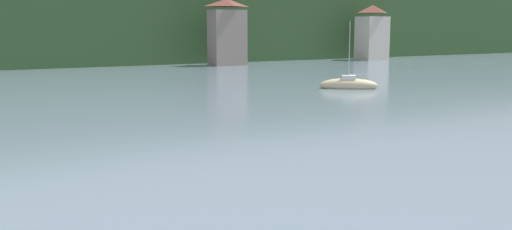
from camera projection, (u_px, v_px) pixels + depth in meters
The scene contains 3 objects.
shore_building_westcentral at pixel (227, 33), 90.71m from camera, with size 5.87×3.71×10.72m.
shore_building_central at pixel (372, 33), 106.20m from camera, with size 5.36×4.51×10.33m.
sailboat_far_4 at pixel (349, 85), 56.77m from camera, with size 5.71×4.84×7.17m.
Camera 1 is at (-10.07, 30.06, 6.18)m, focal length 39.15 mm.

